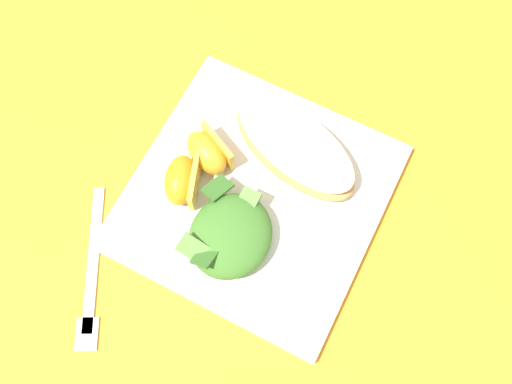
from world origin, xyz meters
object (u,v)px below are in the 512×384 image
orange_wedge_middle (182,180)px  metal_fork (91,279)px  green_salad_pile (228,234)px  cheesy_pizza_bread (295,147)px  orange_wedge_front (208,152)px  white_plate (256,197)px

orange_wedge_middle → metal_fork: (0.14, -0.04, -0.03)m
orange_wedge_middle → green_salad_pile: bearing=67.1°
green_salad_pile → orange_wedge_middle: green_salad_pile is taller
metal_fork → orange_wedge_middle: bearing=163.5°
cheesy_pizza_bread → metal_fork: size_ratio=1.06×
orange_wedge_front → metal_fork: bearing=-15.3°
white_plate → metal_fork: white_plate is taller
cheesy_pizza_bread → orange_wedge_middle: orange_wedge_middle is taller
orange_wedge_front → orange_wedge_middle: (0.04, -0.01, 0.00)m
white_plate → cheesy_pizza_bread: size_ratio=1.51×
white_plate → metal_fork: 0.21m
white_plate → orange_wedge_middle: size_ratio=4.07×
white_plate → orange_wedge_front: bearing=-102.3°
green_salad_pile → orange_wedge_front: 0.10m
green_salad_pile → orange_wedge_middle: (-0.03, -0.08, -0.00)m
cheesy_pizza_bread → orange_wedge_middle: 0.14m
green_salad_pile → orange_wedge_front: (-0.08, -0.07, -0.00)m
cheesy_pizza_bread → orange_wedge_front: orange_wedge_front is taller
green_salad_pile → metal_fork: bearing=-47.2°
orange_wedge_middle → cheesy_pizza_bread: bearing=135.1°
white_plate → orange_wedge_front: 0.08m
orange_wedge_front → white_plate: bearing=77.7°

